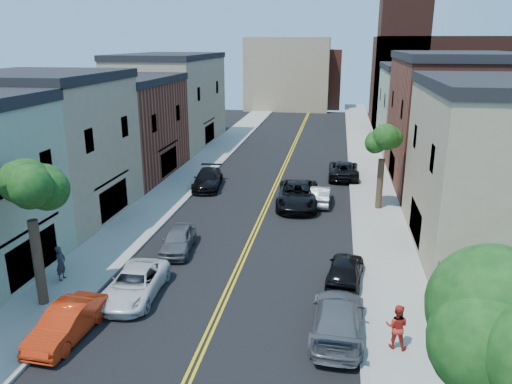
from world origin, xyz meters
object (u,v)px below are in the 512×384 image
at_px(grey_car_right, 338,318).
at_px(dark_car_right_far, 344,170).
at_px(white_pickup, 135,284).
at_px(red_sedan, 67,323).
at_px(grey_car_left, 178,240).
at_px(black_car_left, 208,179).
at_px(black_suv_lane, 297,195).
at_px(black_car_right, 345,270).
at_px(pedestrian_left, 61,263).
at_px(silver_car_right, 320,195).
at_px(pedestrian_right, 397,326).

distance_m(grey_car_right, dark_car_right_far, 24.32).
relative_size(white_pickup, grey_car_right, 0.93).
xyz_separation_m(red_sedan, grey_car_left, (1.70, 8.97, 0.01)).
relative_size(black_car_left, black_suv_lane, 0.83).
height_order(grey_car_right, black_car_right, grey_car_right).
bearing_deg(grey_car_left, pedestrian_left, -140.77).
distance_m(black_car_right, silver_car_right, 12.33).
height_order(black_car_right, pedestrian_right, pedestrian_right).
distance_m(grey_car_left, pedestrian_left, 6.40).
distance_m(dark_car_right_far, black_suv_lane, 8.90).
distance_m(white_pickup, silver_car_right, 17.18).
bearing_deg(dark_car_right_far, black_suv_lane, 67.69).
distance_m(silver_car_right, pedestrian_left, 18.82).
bearing_deg(black_car_left, white_pickup, -92.74).
xyz_separation_m(black_car_right, pedestrian_right, (1.87, -5.33, 0.34)).
bearing_deg(black_car_left, black_suv_lane, -30.86).
relative_size(grey_car_left, pedestrian_right, 2.27).
relative_size(black_car_left, pedestrian_left, 2.92).
distance_m(dark_car_right_far, pedestrian_left, 25.88).
relative_size(grey_car_right, pedestrian_right, 2.88).
relative_size(red_sedan, pedestrian_left, 2.36).
distance_m(black_car_right, black_suv_lane, 11.90).
distance_m(silver_car_right, dark_car_right_far, 7.67).
relative_size(white_pickup, pedestrian_right, 2.67).
bearing_deg(black_car_right, white_pickup, 23.70).
xyz_separation_m(white_pickup, pedestrian_right, (11.51, -2.30, 0.38)).
xyz_separation_m(grey_car_right, pedestrian_right, (2.21, -0.70, 0.30)).
distance_m(black_car_left, black_car_right, 18.38).
relative_size(black_car_right, black_suv_lane, 0.67).
relative_size(grey_car_left, black_car_left, 0.80).
height_order(black_car_left, pedestrian_right, pedestrian_right).
relative_size(red_sedan, silver_car_right, 1.03).
xyz_separation_m(red_sedan, black_car_right, (11.00, 6.62, 0.02)).
relative_size(white_pickup, dark_car_right_far, 0.88).
xyz_separation_m(white_pickup, dark_car_right_far, (9.64, 22.72, 0.09)).
bearing_deg(black_car_left, black_car_right, -60.42).
bearing_deg(black_car_right, pedestrian_left, 15.37).
distance_m(grey_car_left, dark_car_right_far, 19.68).
xyz_separation_m(silver_car_right, pedestrian_right, (3.57, -17.54, 0.38)).
height_order(red_sedan, pedestrian_right, pedestrian_right).
distance_m(black_suv_lane, pedestrian_right, 17.54).
distance_m(grey_car_left, silver_car_right, 12.45).
bearing_deg(silver_car_right, black_suv_lane, 27.45).
bearing_deg(red_sedan, grey_car_left, 82.49).
xyz_separation_m(red_sedan, dark_car_right_far, (11.00, 26.31, 0.07)).
distance_m(black_car_left, pedestrian_right, 23.84).
relative_size(red_sedan, black_suv_lane, 0.67).
height_order(grey_car_right, pedestrian_left, pedestrian_left).
bearing_deg(red_sedan, pedestrian_left, 125.46).
xyz_separation_m(red_sedan, black_car_left, (0.14, 21.44, 0.06)).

